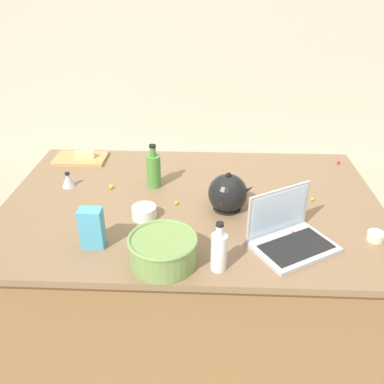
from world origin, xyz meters
TOP-DOWN VIEW (x-y plane):
  - ground_plane at (0.00, 0.00)m, footprint 12.00×12.00m
  - wall_back at (0.00, 2.49)m, footprint 8.00×0.10m
  - island_counter at (0.00, 0.00)m, footprint 1.79×1.18m
  - laptop at (0.40, -0.33)m, footprint 0.38×0.35m
  - mixing_bowl_large at (-0.09, -0.47)m, footprint 0.26×0.26m
  - bottle_olive at (-0.20, 0.15)m, footprint 0.07×0.07m
  - bottle_vinegar at (0.12, -0.49)m, footprint 0.06×0.06m
  - kettle at (0.17, -0.06)m, footprint 0.21×0.18m
  - cutting_board at (-0.67, 0.44)m, footprint 0.29×0.19m
  - butter_stick_left at (-0.64, 0.44)m, footprint 0.11×0.04m
  - ramekin_small at (0.77, -0.28)m, footprint 0.07×0.07m
  - ramekin_medium at (-0.21, -0.15)m, footprint 0.11×0.11m
  - kitchen_timer at (-0.64, 0.12)m, footprint 0.07×0.07m
  - candy_bag at (-0.38, -0.37)m, footprint 0.09×0.06m
  - candy_0 at (0.36, -0.05)m, footprint 0.01×0.01m
  - candy_1 at (0.58, 0.03)m, footprint 0.02×0.02m
  - candy_2 at (0.81, 0.45)m, footprint 0.02×0.02m
  - candy_3 at (0.43, -0.27)m, footprint 0.02×0.02m
  - candy_4 at (-0.41, 0.11)m, footprint 0.02×0.02m
  - candy_5 at (-0.07, -0.04)m, footprint 0.02×0.02m

SIDE VIEW (x-z plane):
  - ground_plane at x=0.00m, z-range 0.00..0.00m
  - island_counter at x=0.00m, z-range 0.00..0.90m
  - candy_0 at x=0.36m, z-range 0.90..0.91m
  - candy_1 at x=0.58m, z-range 0.90..0.92m
  - candy_5 at x=-0.07m, z-range 0.90..0.92m
  - cutting_board at x=-0.67m, z-range 0.90..0.92m
  - candy_2 at x=0.81m, z-range 0.90..0.92m
  - candy_3 at x=0.43m, z-range 0.90..0.92m
  - candy_4 at x=-0.41m, z-range 0.90..0.92m
  - ramekin_small at x=0.77m, z-range 0.90..0.94m
  - ramekin_medium at x=-0.21m, z-range 0.90..0.95m
  - kitchen_timer at x=-0.64m, z-range 0.90..0.97m
  - butter_stick_left at x=-0.64m, z-range 0.92..0.95m
  - laptop at x=0.40m, z-range 0.84..1.06m
  - mixing_bowl_large at x=-0.09m, z-range 0.90..1.02m
  - kettle at x=0.17m, z-range 0.88..1.08m
  - bottle_vinegar at x=0.12m, z-range 0.88..1.08m
  - candy_bag at x=-0.38m, z-range 0.90..1.07m
  - bottle_olive at x=-0.20m, z-range 0.88..1.10m
  - wall_back at x=0.00m, z-range 0.00..2.60m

